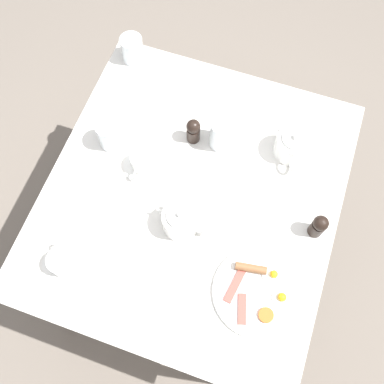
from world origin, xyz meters
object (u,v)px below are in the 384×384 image
at_px(teapot_near, 180,220).
at_px(wine_glass_spare, 110,134).
at_px(pepper_grinder, 193,130).
at_px(teapot_far, 292,145).
at_px(teacup_with_saucer_right, 62,263).
at_px(teacup_with_saucer_left, 144,163).
at_px(water_glass_short, 132,49).
at_px(spoon_for_tea, 245,115).
at_px(salt_grinder, 319,226).
at_px(knife_by_plate, 146,309).
at_px(water_glass_tall, 222,133).
at_px(breakfast_plate, 258,291).
at_px(fork_by_plate, 174,85).

bearing_deg(teapot_near, wine_glass_spare, -26.51).
bearing_deg(pepper_grinder, teapot_far, 100.18).
bearing_deg(teacup_with_saucer_right, teacup_with_saucer_left, 164.67).
relative_size(water_glass_short, spoon_for_tea, 0.87).
relative_size(salt_grinder, knife_by_plate, 0.54).
relative_size(teacup_with_saucer_left, water_glass_short, 1.40).
xyz_separation_m(teacup_with_saucer_right, salt_grinder, (-0.36, 0.71, 0.02)).
bearing_deg(teapot_far, teapot_near, 128.02).
height_order(teacup_with_saucer_left, salt_grinder, salt_grinder).
bearing_deg(water_glass_tall, water_glass_short, -119.38).
xyz_separation_m(breakfast_plate, fork_by_plate, (-0.62, -0.50, -0.01)).
xyz_separation_m(knife_by_plate, spoon_for_tea, (-0.75, 0.09, 0.00)).
xyz_separation_m(teacup_with_saucer_right, wine_glass_spare, (-0.45, -0.03, 0.03)).
bearing_deg(pepper_grinder, salt_grinder, 67.99).
bearing_deg(water_glass_short, pepper_grinder, 52.12).
distance_m(teapot_near, water_glass_short, 0.69).
xyz_separation_m(water_glass_short, pepper_grinder, (0.25, 0.33, 0.00)).
bearing_deg(fork_by_plate, salt_grinder, 58.44).
xyz_separation_m(teacup_with_saucer_right, pepper_grinder, (-0.56, 0.23, 0.02)).
relative_size(teacup_with_saucer_left, salt_grinder, 1.36).
distance_m(teacup_with_saucer_left, spoon_for_tea, 0.41).
xyz_separation_m(teacup_with_saucer_right, spoon_for_tea, (-0.70, 0.37, -0.03)).
height_order(water_glass_tall, pepper_grinder, water_glass_tall).
distance_m(breakfast_plate, salt_grinder, 0.27).
bearing_deg(spoon_for_tea, teapot_near, -9.69).
bearing_deg(teapot_far, breakfast_plate, 166.81).
distance_m(teapot_near, wine_glass_spare, 0.39).
xyz_separation_m(teapot_far, spoon_for_tea, (-0.09, -0.19, -0.04)).
height_order(water_glass_short, wine_glass_spare, wine_glass_spare).
height_order(fork_by_plate, knife_by_plate, same).
relative_size(wine_glass_spare, pepper_grinder, 1.06).
distance_m(water_glass_tall, spoon_for_tea, 0.15).
bearing_deg(fork_by_plate, teacup_with_saucer_right, -6.71).
bearing_deg(spoon_for_tea, water_glass_tall, -19.77).
xyz_separation_m(salt_grinder, spoon_for_tea, (-0.34, -0.33, -0.05)).
bearing_deg(teacup_with_saucer_right, spoon_for_tea, 152.07).
relative_size(water_glass_tall, wine_glass_spare, 1.14).
distance_m(water_glass_short, wine_glass_spare, 0.37).
bearing_deg(fork_by_plate, pepper_grinder, 37.13).
bearing_deg(water_glass_tall, pepper_grinder, -80.56).
bearing_deg(salt_grinder, spoon_for_tea, -135.62).
xyz_separation_m(water_glass_short, knife_by_plate, (0.85, 0.39, -0.05)).
bearing_deg(teacup_with_saucer_right, salt_grinder, 117.17).
bearing_deg(pepper_grinder, breakfast_plate, 39.47).
xyz_separation_m(salt_grinder, fork_by_plate, (-0.38, -0.62, -0.05)).
xyz_separation_m(salt_grinder, knife_by_plate, (0.41, -0.42, -0.05)).
distance_m(teacup_with_saucer_right, spoon_for_tea, 0.80).
distance_m(water_glass_short, fork_by_plate, 0.20).
relative_size(teapot_near, water_glass_tall, 1.54).
bearing_deg(knife_by_plate, water_glass_short, -155.68).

